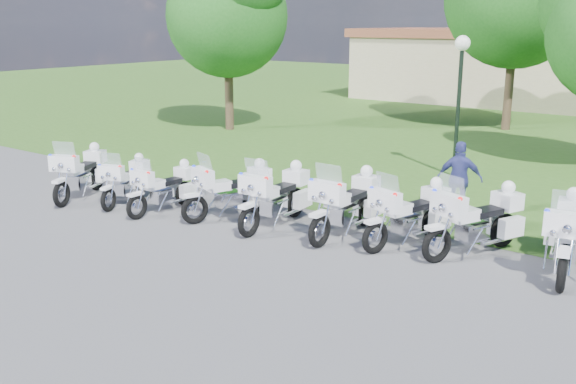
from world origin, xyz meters
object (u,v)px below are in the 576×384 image
Objects in this scene: motorcycle_3 at (233,189)px; lamp_post at (461,71)px; motorcycle_7 at (478,219)px; motorcycle_2 at (165,187)px; motorcycle_0 at (81,172)px; motorcycle_5 at (347,203)px; motorcycle_8 at (568,234)px; motorcycle_1 at (127,180)px; motorcycle_4 at (277,195)px; motorcycle_6 at (411,213)px; bystander_c at (460,179)px.

motorcycle_3 is 0.56× the size of lamp_post.
motorcycle_2 is at bearing 36.22° from motorcycle_7.
motorcycle_7 is 7.17m from lamp_post.
motorcycle_2 is (2.73, 0.42, -0.07)m from motorcycle_0.
motorcycle_8 is (4.40, 0.59, 0.01)m from motorcycle_5.
motorcycle_2 is at bearing 164.77° from motorcycle_0.
motorcycle_2 is at bearing 0.40° from motorcycle_8.
motorcycle_2 is 0.84× the size of motorcycle_8.
motorcycle_2 is 0.90× the size of motorcycle_7.
motorcycle_7 is 0.58× the size of lamp_post.
motorcycle_1 is (1.37, 0.36, -0.09)m from motorcycle_0.
motorcycle_2 is 2.98m from motorcycle_4.
motorcycle_7 reaches higher than motorcycle_6.
bystander_c reaches higher than motorcycle_8.
motorcycle_5 is at bearing 34.43° from motorcycle_7.
motorcycle_4 is (4.25, 0.78, 0.11)m from motorcycle_1.
motorcycle_0 is 10.17m from motorcycle_7.
motorcycle_4 is at bearing 35.26° from motorcycle_7.
motorcycle_0 is 0.89× the size of motorcycle_5.
motorcycle_3 is at bearing 3.39° from motorcycle_4.
motorcycle_7 reaches higher than motorcycle_0.
motorcycle_7 is (7.23, 1.64, 0.11)m from motorcycle_2.
motorcycle_4 is at bearing -155.24° from motorcycle_3.
motorcycle_6 reaches higher than motorcycle_2.
motorcycle_5 is (7.25, 1.53, 0.04)m from motorcycle_0.
motorcycle_1 is 0.80× the size of motorcycle_5.
motorcycle_1 is at bearing -125.91° from lamp_post.
motorcycle_8 reaches higher than motorcycle_0.
motorcycle_1 is 4.32m from motorcycle_4.
motorcycle_3 is 1.29× the size of bystander_c.
motorcycle_5 is at bearing -165.54° from motorcycle_2.
motorcycle_2 is 0.86× the size of motorcycle_4.
motorcycle_3 is 0.91× the size of motorcycle_5.
motorcycle_8 is at bearing 170.43° from motorcycle_1.
lamp_post is (5.61, 7.75, 2.53)m from motorcycle_1.
motorcycle_5 reaches higher than motorcycle_2.
motorcycle_8 is (1.68, 0.06, 0.01)m from motorcycle_7.
lamp_post is at bearing -145.17° from motorcycle_1.
motorcycle_5 is 0.99× the size of motorcycle_8.
motorcycle_0 is at bearing 28.45° from motorcycle_6.
motorcycle_3 is 5.66m from motorcycle_7.
motorcycle_8 is (8.91, 1.70, 0.12)m from motorcycle_2.
lamp_post is at bearing -40.34° from motorcycle_7.
motorcycle_3 is 4.30m from motorcycle_6.
motorcycle_8 is at bearing 125.96° from bystander_c.
lamp_post reaches higher than motorcycle_3.
motorcycle_8 is (10.27, 1.75, 0.13)m from motorcycle_1.
motorcycle_5 is (2.86, 0.50, 0.04)m from motorcycle_3.
motorcycle_1 is 8.76m from motorcycle_7.
motorcycle_6 is (3.01, 0.64, -0.02)m from motorcycle_4.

